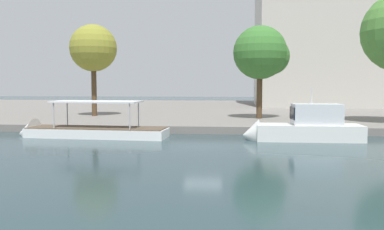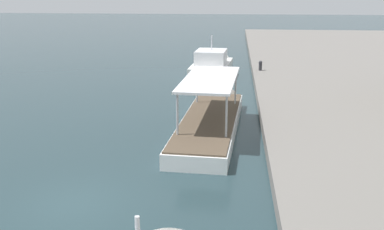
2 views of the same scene
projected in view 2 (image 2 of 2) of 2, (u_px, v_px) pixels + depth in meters
ground_plane at (77, 205)px, 15.98m from camera, size 220.00×220.00×0.00m
motor_yacht_0 at (213, 68)px, 39.20m from camera, size 7.87×3.49×4.52m
tour_boat_1 at (212, 120)px, 24.88m from camera, size 12.45×3.47×3.96m
mooring_bollard_0 at (260, 65)px, 37.49m from camera, size 0.29×0.29×0.81m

